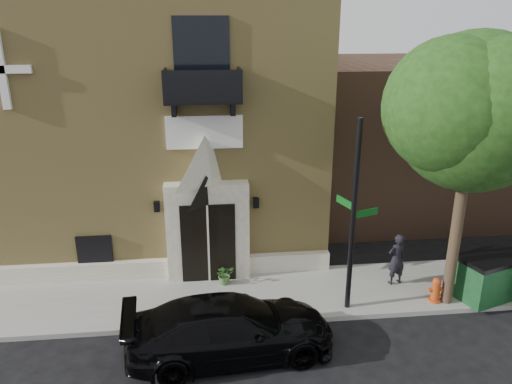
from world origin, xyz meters
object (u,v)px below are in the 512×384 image
(street_sign, at_px, (353,217))
(pedestrian_near, at_px, (397,259))
(dumpster, at_px, (491,276))
(black_sedan, at_px, (230,328))
(fire_hydrant, at_px, (436,290))

(street_sign, xyz_separation_m, pedestrian_near, (1.86, 1.14, -1.97))
(street_sign, height_order, dumpster, street_sign)
(street_sign, bearing_deg, black_sedan, -174.32)
(street_sign, distance_m, dumpster, 4.90)
(dumpster, relative_size, pedestrian_near, 1.37)
(street_sign, bearing_deg, fire_hydrant, -19.47)
(black_sedan, relative_size, fire_hydrant, 6.78)
(black_sedan, height_order, pedestrian_near, pedestrian_near)
(pedestrian_near, bearing_deg, black_sedan, 12.86)
(black_sedan, relative_size, street_sign, 0.94)
(black_sedan, bearing_deg, fire_hydrant, -80.98)
(fire_hydrant, distance_m, pedestrian_near, 1.49)
(black_sedan, distance_m, pedestrian_near, 6.05)
(fire_hydrant, bearing_deg, street_sign, 179.63)
(black_sedan, xyz_separation_m, street_sign, (3.52, 1.62, 2.20))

